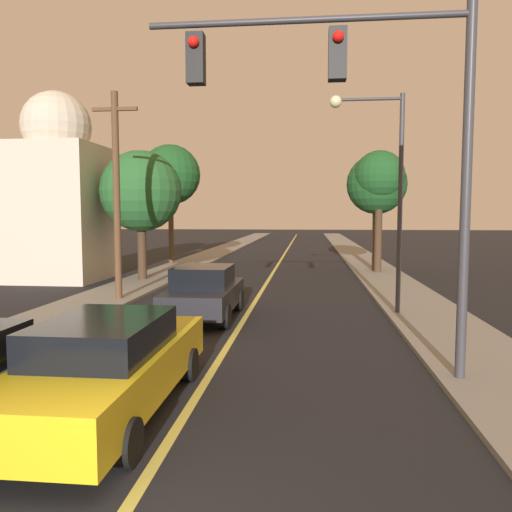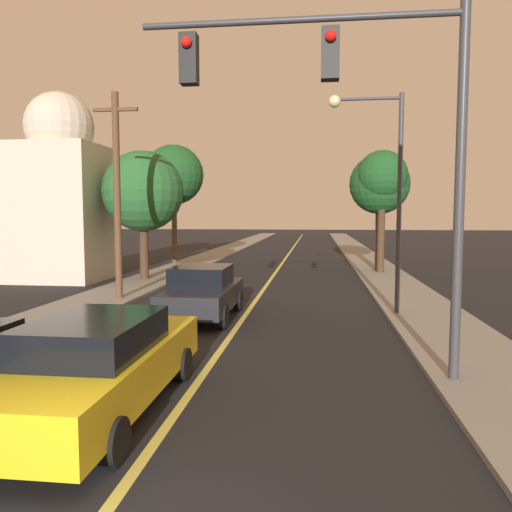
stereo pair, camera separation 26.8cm
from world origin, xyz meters
name	(u,v)px [view 2 (the right image)]	position (x,y,z in m)	size (l,w,h in m)	color
road_surface	(289,253)	(0.00, 36.00, 0.01)	(8.43, 80.00, 0.01)	black
sidewalk_left	(222,252)	(-5.46, 36.00, 0.06)	(2.50, 80.00, 0.12)	gray
sidewalk_right	(359,253)	(5.46, 36.00, 0.06)	(2.50, 80.00, 0.12)	gray
car_near_lane_front	(99,364)	(-1.18, 3.37, 0.77)	(1.95, 5.12, 1.52)	gold
car_near_lane_second	(203,292)	(-1.18, 10.45, 0.80)	(1.91, 4.24, 1.58)	black
traffic_signal_mast	(356,111)	(2.79, 5.34, 4.90)	(5.77, 0.42, 6.64)	#333338
streetlamp_right	(381,171)	(4.01, 11.44, 4.37)	(2.19, 0.36, 6.49)	#333338
utility_pole_left	(117,192)	(-4.81, 13.04, 3.86)	(1.60, 0.24, 7.17)	#513823
tree_left_near	(174,175)	(-6.44, 25.69, 5.44)	(3.59, 3.59, 7.14)	#4C3823
tree_left_far	(143,192)	(-5.74, 18.29, 4.12)	(3.67, 3.67, 5.85)	#3D2B1C
tree_right_near	(380,185)	(5.38, 22.99, 4.62)	(3.13, 3.13, 6.11)	#4C3823
tree_right_far	(382,178)	(5.43, 22.36, 4.95)	(2.57, 2.57, 6.22)	#3D2B1C
domed_building_left	(62,193)	(-9.72, 18.37, 4.07)	(4.01, 4.01, 8.69)	#BCB29E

